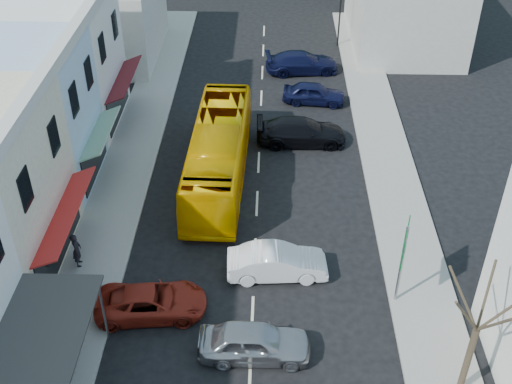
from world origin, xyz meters
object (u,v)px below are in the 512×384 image
object	(u,v)px
car_red	(151,301)
traffic_signal	(340,14)
bus	(219,155)
car_white	(277,263)
car_silver	(254,343)
direction_sign	(401,266)
pedestrian_left	(77,250)
street_tree	(477,330)

from	to	relation	value
car_red	traffic_signal	bearing A→B (deg)	-25.00
bus	car_white	bearing A→B (deg)	-65.81
car_silver	traffic_signal	bearing A→B (deg)	-10.26
car_red	direction_sign	distance (m)	10.74
car_silver	pedestrian_left	bearing A→B (deg)	59.13
bus	direction_sign	xyz separation A→B (m)	(8.43, -9.34, 0.57)
car_red	pedestrian_left	size ratio (longest dim) A/B	2.71
direction_sign	car_silver	bearing A→B (deg)	-136.74
direction_sign	traffic_signal	xyz separation A→B (m)	(-0.37, 28.12, 0.45)
direction_sign	traffic_signal	world-z (taller)	traffic_signal
car_red	traffic_signal	size ratio (longest dim) A/B	0.90
car_red	street_tree	world-z (taller)	street_tree
street_tree	traffic_signal	size ratio (longest dim) A/B	1.35
traffic_signal	bus	bearing A→B (deg)	85.05
car_red	street_tree	bearing A→B (deg)	-112.61
car_silver	street_tree	size ratio (longest dim) A/B	0.64
direction_sign	street_tree	xyz separation A→B (m)	(1.72, -4.72, 1.34)
bus	pedestrian_left	size ratio (longest dim) A/B	6.82
car_red	pedestrian_left	world-z (taller)	pedestrian_left
pedestrian_left	car_red	bearing A→B (deg)	-136.76
bus	car_silver	distance (m)	12.73
car_white	car_red	xyz separation A→B (m)	(-5.39, -2.52, 0.00)
bus	direction_sign	distance (m)	12.60
car_white	direction_sign	xyz separation A→B (m)	(5.21, -1.56, 1.42)
car_silver	direction_sign	distance (m)	7.03
street_tree	traffic_signal	xyz separation A→B (m)	(-2.09, 32.84, -0.89)
pedestrian_left	direction_sign	world-z (taller)	direction_sign
pedestrian_left	street_tree	world-z (taller)	street_tree
car_silver	traffic_signal	size ratio (longest dim) A/B	0.86
bus	street_tree	xyz separation A→B (m)	(10.15, -14.07, 1.90)
car_silver	bus	bearing A→B (deg)	10.64
street_tree	car_red	bearing A→B (deg)	163.02
car_white	car_red	bearing A→B (deg)	111.30
bus	car_silver	bearing A→B (deg)	-77.79
pedestrian_left	direction_sign	bearing A→B (deg)	-107.89
car_white	car_red	world-z (taller)	same
car_white	street_tree	distance (m)	9.75
pedestrian_left	traffic_signal	size ratio (longest dim) A/B	0.33
street_tree	direction_sign	bearing A→B (deg)	110.00
bus	car_white	size ratio (longest dim) A/B	2.64
pedestrian_left	street_tree	size ratio (longest dim) A/B	0.25
car_silver	car_white	size ratio (longest dim) A/B	1.00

